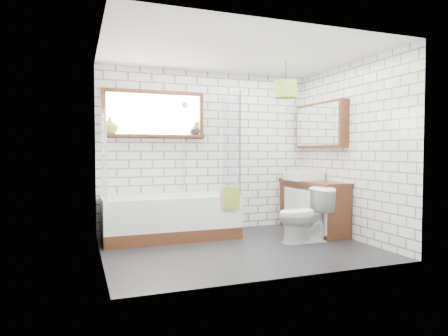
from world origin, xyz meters
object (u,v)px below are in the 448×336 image
object	(u,v)px
bathtub	(171,217)
toilet	(304,215)
pendant	(286,89)
basin	(303,176)
vanity	(313,206)

from	to	relation	value
bathtub	toilet	bearing A→B (deg)	-28.56
bathtub	pendant	distance (m)	2.42
bathtub	basin	size ratio (longest dim) A/B	3.80
toilet	pendant	world-z (taller)	pendant
vanity	basin	distance (m)	0.51
bathtub	vanity	distance (m)	2.20
toilet	pendant	size ratio (longest dim) A/B	2.39
bathtub	vanity	world-z (taller)	vanity
vanity	pendant	size ratio (longest dim) A/B	4.39
bathtub	basin	distance (m)	2.19
toilet	basin	bearing A→B (deg)	149.88
bathtub	toilet	world-z (taller)	toilet
pendant	vanity	bearing A→B (deg)	29.42
pendant	basin	bearing A→B (deg)	41.90
bathtub	basin	xyz separation A→B (m)	(2.12, -0.12, 0.56)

